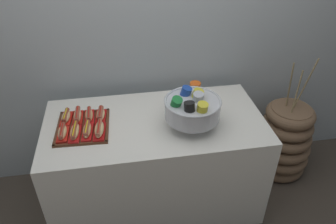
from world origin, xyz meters
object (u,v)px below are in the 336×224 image
(serving_tray, at_px, (83,127))
(hot_dog_3, at_px, (99,130))
(hot_dog_2, at_px, (87,130))
(cup_stack, at_px, (195,92))
(hot_dog_6, at_px, (89,116))
(punch_bowl, at_px, (192,108))
(hot_dog_7, at_px, (101,115))
(hot_dog_4, at_px, (66,117))
(floor_vase, at_px, (284,141))
(buffet_table, at_px, (156,163))
(hot_dog_5, at_px, (78,116))
(hot_dog_0, at_px, (62,133))
(hot_dog_1, at_px, (75,132))

(serving_tray, xyz_separation_m, hot_dog_3, (0.11, -0.09, 0.03))
(hot_dog_2, relative_size, cup_stack, 1.10)
(hot_dog_6, xyz_separation_m, punch_bowl, (0.65, -0.18, 0.10))
(hot_dog_6, xyz_separation_m, hot_dog_7, (0.07, -0.00, 0.00))
(hot_dog_4, bearing_deg, floor_vase, 3.56)
(buffet_table, relative_size, hot_dog_6, 8.78)
(hot_dog_2, bearing_deg, hot_dog_3, -2.62)
(hot_dog_6, relative_size, hot_dog_7, 1.04)
(hot_dog_5, bearing_deg, hot_dog_0, -117.06)
(hot_dog_4, height_order, cup_stack, cup_stack)
(hot_dog_4, bearing_deg, hot_dog_6, -2.62)
(serving_tray, distance_m, hot_dog_1, 0.10)
(hot_dog_7, bearing_deg, hot_dog_1, -134.89)
(hot_dog_4, height_order, hot_dog_6, same)
(buffet_table, distance_m, hot_dog_1, 0.66)
(floor_vase, xyz_separation_m, hot_dog_1, (-1.62, -0.27, 0.52))
(hot_dog_2, bearing_deg, hot_dog_1, 177.38)
(serving_tray, xyz_separation_m, hot_dog_1, (-0.04, -0.08, 0.03))
(buffet_table, relative_size, hot_dog_2, 8.50)
(cup_stack, bearing_deg, floor_vase, 0.90)
(hot_dog_3, xyz_separation_m, punch_bowl, (0.59, -0.01, 0.10))
(hot_dog_1, relative_size, hot_dog_7, 1.17)
(hot_dog_5, distance_m, hot_dog_6, 0.08)
(hot_dog_7, height_order, punch_bowl, punch_bowl)
(hot_dog_2, xyz_separation_m, hot_dog_6, (0.01, 0.16, -0.00))
(hot_dog_6, bearing_deg, hot_dog_5, 177.38)
(floor_vase, distance_m, hot_dog_0, 1.80)
(hot_dog_5, bearing_deg, hot_dog_3, -50.34)
(buffet_table, xyz_separation_m, hot_dog_2, (-0.43, -0.08, 0.42))
(buffet_table, xyz_separation_m, serving_tray, (-0.47, 0.00, 0.38))
(hot_dog_1, xyz_separation_m, cup_stack, (0.82, 0.26, 0.04))
(hot_dog_0, height_order, hot_dog_3, hot_dog_3)
(hot_dog_7, height_order, cup_stack, cup_stack)
(hot_dog_3, bearing_deg, hot_dog_4, 141.13)
(buffet_table, distance_m, hot_dog_7, 0.55)
(hot_dog_2, bearing_deg, punch_bowl, -0.97)
(hot_dog_5, xyz_separation_m, hot_dog_7, (0.15, -0.01, -0.00))
(hot_dog_2, distance_m, hot_dog_5, 0.18)
(hot_dog_1, distance_m, hot_dog_5, 0.17)
(serving_tray, height_order, hot_dog_5, hot_dog_5)
(hot_dog_3, bearing_deg, cup_stack, 21.67)
(hot_dog_1, bearing_deg, floor_vase, 9.55)
(serving_tray, bearing_deg, floor_vase, 6.94)
(floor_vase, bearing_deg, hot_dog_5, -176.16)
(hot_dog_0, height_order, hot_dog_2, hot_dog_2)
(floor_vase, height_order, hot_dog_6, floor_vase)
(serving_tray, relative_size, hot_dog_2, 2.17)
(hot_dog_0, bearing_deg, hot_dog_2, -2.62)
(hot_dog_1, xyz_separation_m, punch_bowl, (0.74, -0.01, 0.10))
(hot_dog_1, height_order, cup_stack, cup_stack)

